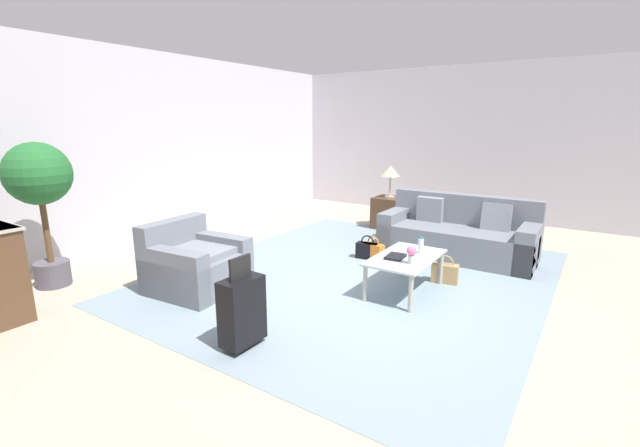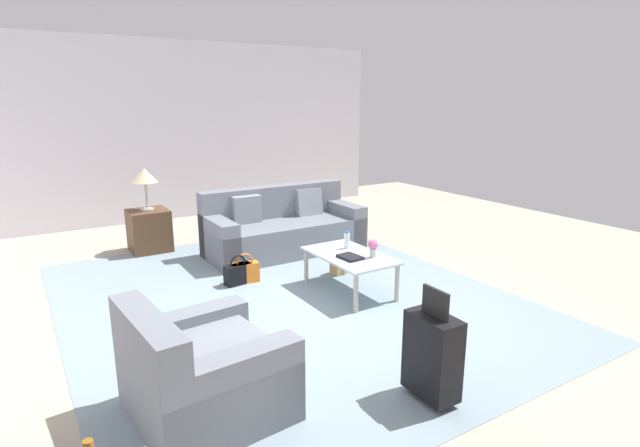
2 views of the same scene
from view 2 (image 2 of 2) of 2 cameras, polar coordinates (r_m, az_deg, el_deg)
The scene contains 15 objects.
ground_plane at distance 5.11m, azimuth 1.33°, elevation -10.33°, with size 12.00×12.00×0.00m, color #A89E89.
wall_right at distance 9.32m, azimuth -16.22°, elevation 10.07°, with size 0.12×8.00×3.10m, color silver.
area_rug at distance 5.49m, azimuth -3.92°, elevation -8.53°, with size 5.20×4.40×0.01m, color gray.
couch at distance 7.09m, azimuth -4.35°, elevation -0.72°, with size 0.91×2.19×0.90m.
armchair at distance 3.60m, azimuth -13.74°, elevation -16.70°, with size 1.03×1.03×0.82m.
coffee_table at distance 5.54m, azimuth 3.41°, elevation -4.09°, with size 1.09×0.64×0.44m.
water_bottle at distance 5.71m, azimuth 3.09°, elevation -1.96°, with size 0.06×0.06×0.20m.
coffee_table_book at distance 5.38m, azimuth 3.46°, elevation -3.85°, with size 0.26×0.19×0.03m, color black.
flower_vase at distance 5.41m, azimuth 6.09°, elevation -2.62°, with size 0.11×0.11×0.21m.
side_table at distance 7.48m, azimuth -18.94°, elevation -0.75°, with size 0.53×0.53×0.59m, color #513823.
table_lamp at distance 7.33m, azimuth -19.41°, elevation 5.07°, with size 0.35×0.35×0.59m.
suitcase_black at distance 3.72m, azimuth 12.72°, elevation -14.37°, with size 0.40×0.23×0.85m.
handbag_orange at distance 5.96m, azimuth -8.56°, elevation -5.50°, with size 0.18×0.34×0.36m.
handbag_tan at distance 6.22m, azimuth 2.62°, elevation -4.50°, with size 0.19×0.34×0.36m.
handbag_black at distance 5.92m, azimuth -9.32°, elevation -5.67°, with size 0.18×0.34×0.36m.
Camera 2 is at (-3.88, 2.56, 2.11)m, focal length 28.00 mm.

